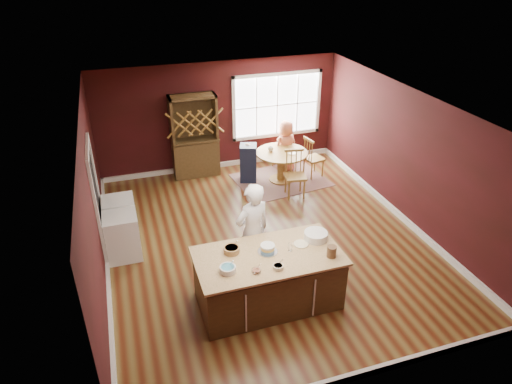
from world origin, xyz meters
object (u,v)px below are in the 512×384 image
(baker, at_px, (252,232))
(high_chair, at_px, (248,162))
(chair_south, at_px, (295,174))
(seated_woman, at_px, (286,147))
(chair_north, at_px, (282,149))
(toddler, at_px, (247,148))
(layer_cake, at_px, (268,248))
(hutch, at_px, (195,136))
(kitchen_island, at_px, (268,280))
(chair_east, at_px, (314,157))
(dryer, at_px, (120,219))
(dining_table, at_px, (282,160))
(washer, at_px, (122,236))

(baker, relative_size, high_chair, 1.86)
(chair_south, height_order, seated_woman, seated_woman)
(chair_north, bearing_deg, toddler, -10.64)
(layer_cake, bearing_deg, hutch, 92.18)
(kitchen_island, xyz_separation_m, chair_east, (2.57, 3.95, 0.08))
(chair_north, bearing_deg, hutch, -37.07)
(baker, bearing_deg, kitchen_island, 76.07)
(chair_north, bearing_deg, seated_woman, 59.15)
(high_chair, distance_m, hutch, 1.44)
(hutch, bearing_deg, dryer, -130.20)
(seated_woman, bearing_deg, dining_table, 44.02)
(baker, bearing_deg, dining_table, -134.99)
(hutch, relative_size, washer, 2.34)
(kitchen_island, height_order, hutch, hutch)
(chair_south, bearing_deg, washer, -154.34)
(chair_east, height_order, dryer, chair_east)
(chair_east, xyz_separation_m, dryer, (-4.68, -1.34, -0.09))
(baker, bearing_deg, seated_woman, -135.33)
(kitchen_island, relative_size, high_chair, 2.34)
(kitchen_island, relative_size, dining_table, 1.82)
(dryer, bearing_deg, baker, -42.33)
(hutch, bearing_deg, chair_north, -5.41)
(chair_north, height_order, dryer, chair_north)
(seated_woman, bearing_deg, washer, 15.87)
(chair_south, xyz_separation_m, seated_woman, (0.27, 1.31, 0.11))
(chair_east, bearing_deg, hutch, 59.48)
(dining_table, height_order, toddler, toddler)
(washer, height_order, dryer, washer)
(toddler, distance_m, dryer, 3.54)
(chair_east, bearing_deg, high_chair, 69.93)
(chair_south, height_order, chair_north, chair_south)
(dining_table, distance_m, chair_south, 0.83)
(chair_east, relative_size, toddler, 3.97)
(seated_woman, xyz_separation_m, hutch, (-2.18, 0.47, 0.36))
(dining_table, relative_size, dryer, 1.44)
(washer, bearing_deg, kitchen_island, -42.95)
(chair_south, bearing_deg, layer_cake, -110.58)
(washer, bearing_deg, baker, -31.11)
(chair_north, height_order, washer, chair_north)
(baker, height_order, chair_south, baker)
(toddler, bearing_deg, washer, -142.87)
(chair_south, relative_size, toddler, 4.22)
(layer_cake, xyz_separation_m, washer, (-2.13, 1.89, -0.55))
(toddler, bearing_deg, seated_woman, 7.05)
(chair_east, bearing_deg, baker, 130.04)
(baker, xyz_separation_m, hutch, (-0.14, 4.20, 0.12))
(layer_cake, bearing_deg, baker, 94.13)
(chair_south, bearing_deg, kitchen_island, -110.10)
(hutch, bearing_deg, kitchen_island, -88.01)
(baker, relative_size, layer_cake, 5.71)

